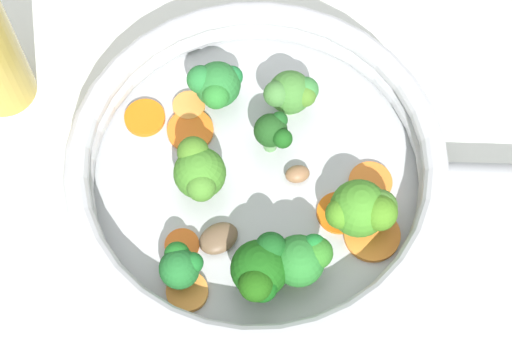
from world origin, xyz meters
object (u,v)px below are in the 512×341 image
carrot_slice_2 (372,235)px  broccoli_floret_0 (216,85)px  carrot_slice_1 (190,130)px  broccoli_floret_3 (199,172)px  carrot_slice_6 (182,245)px  broccoli_floret_2 (363,209)px  carrot_slice_7 (189,106)px  carrot_slice_5 (145,118)px  skillet (256,181)px  broccoli_floret_1 (303,259)px  broccoli_floret_5 (272,131)px  carrot_slice_3 (187,292)px  mushroom_piece_0 (219,238)px  broccoli_floret_4 (261,270)px  carrot_slice_4 (370,182)px  mushroom_piece_1 (297,174)px  carrot_slice_0 (339,213)px  broccoli_floret_6 (292,93)px  broccoli_floret_7 (180,266)px

carrot_slice_2 → broccoli_floret_0: (-0.19, -0.01, 0.02)m
carrot_slice_1 → broccoli_floret_3: bearing=-29.4°
carrot_slice_6 → broccoli_floret_2: bearing=57.3°
carrot_slice_7 → broccoli_floret_2: broccoli_floret_2 is taller
carrot_slice_6 → carrot_slice_5: bearing=156.5°
skillet → broccoli_floret_1: size_ratio=5.51×
skillet → carrot_slice_1: bearing=-168.8°
broccoli_floret_0 → broccoli_floret_2: bearing=5.0°
broccoli_floret_0 → broccoli_floret_5: same height
broccoli_floret_2 → broccoli_floret_5: (-0.10, -0.01, 0.00)m
carrot_slice_3 → broccoli_floret_1: bearing=59.7°
skillet → mushroom_piece_0: mushroom_piece_0 is taller
carrot_slice_5 → carrot_slice_6: carrot_slice_5 is taller
carrot_slice_7 → broccoli_floret_4: size_ratio=0.51×
carrot_slice_4 → mushroom_piece_1: mushroom_piece_1 is taller
carrot_slice_1 → carrot_slice_0: bearing=17.6°
carrot_slice_1 → broccoli_floret_1: size_ratio=0.76×
carrot_slice_7 → broccoli_floret_0: size_ratio=0.62×
carrot_slice_4 → broccoli_floret_5: (-0.08, -0.04, 0.03)m
skillet → broccoli_floret_1: broccoli_floret_1 is taller
skillet → carrot_slice_4: carrot_slice_4 is taller
carrot_slice_5 → broccoli_floret_3: (0.08, -0.00, 0.03)m
carrot_slice_3 → broccoli_floret_6: (-0.07, 0.18, 0.03)m
carrot_slice_6 → mushroom_piece_1: bearing=82.2°
broccoli_floret_2 → carrot_slice_7: bearing=-167.8°
broccoli_floret_3 → broccoli_floret_4: bearing=-10.7°
carrot_slice_5 → broccoli_floret_5: size_ratio=0.81×
carrot_slice_1 → broccoli_floret_2: 0.17m
broccoli_floret_4 → carrot_slice_6: bearing=-158.0°
carrot_slice_1 → mushroom_piece_0: 0.11m
carrot_slice_3 → broccoli_floret_7: 0.03m
carrot_slice_5 → carrot_slice_6: (0.12, -0.05, -0.00)m
carrot_slice_2 → skillet: bearing=-159.8°
carrot_slice_5 → broccoli_floret_6: 0.13m
carrot_slice_3 → carrot_slice_5: size_ratio=0.95×
carrot_slice_3 → broccoli_floret_6: size_ratio=0.72×
carrot_slice_4 → broccoli_floret_7: bearing=-103.2°
carrot_slice_5 → broccoli_floret_3: bearing=-2.8°
carrot_slice_0 → broccoli_floret_2: bearing=25.5°
broccoli_floret_7 → carrot_slice_2: bearing=61.5°
carrot_slice_6 → broccoli_floret_4: broccoli_floret_4 is taller
skillet → carrot_slice_2: 0.11m
carrot_slice_6 → carrot_slice_7: 0.13m
broccoli_floret_5 → mushroom_piece_1: size_ratio=2.10×
broccoli_floret_2 → broccoli_floret_7: size_ratio=1.38×
carrot_slice_4 → carrot_slice_7: bearing=-156.2°
broccoli_floret_0 → broccoli_floret_5: 0.07m
carrot_slice_7 → broccoli_floret_0: broccoli_floret_0 is taller
mushroom_piece_0 → broccoli_floret_4: bearing=1.8°
broccoli_floret_6 → mushroom_piece_0: bearing=-67.1°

